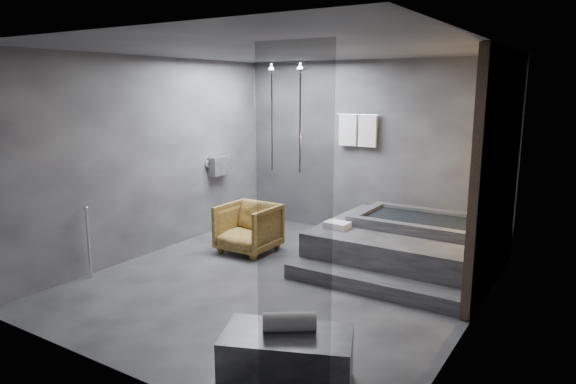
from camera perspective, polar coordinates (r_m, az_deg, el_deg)
The scene contains 7 objects.
room at distance 6.10m, azimuth 3.87°, elevation 5.48°, with size 5.00×5.04×2.82m.
tub_deck at distance 7.23m, azimuth 12.91°, elevation -5.83°, with size 2.20×2.00×0.50m, color #2D2D2F.
tub_step at distance 6.24m, azimuth 9.15°, elevation -10.07°, with size 2.20×0.36×0.18m, color #2D2D2F.
concrete_bench at distance 4.32m, azimuth -0.08°, elevation -18.16°, with size 1.03×0.56×0.46m, color #343437.
driftwood_chair at distance 7.54m, azimuth -4.43°, elevation -4.00°, with size 0.76×0.79×0.72m, color #463111.
rolled_towel at distance 4.22m, azimuth 0.15°, elevation -14.23°, with size 0.15×0.15×0.43m, color white.
deck_towel at distance 6.99m, azimuth 5.48°, elevation -3.68°, with size 0.33×0.24×0.09m, color silver.
Camera 1 is at (3.28, -5.09, 2.38)m, focal length 32.00 mm.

